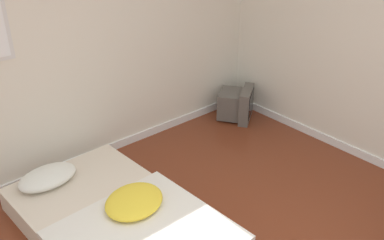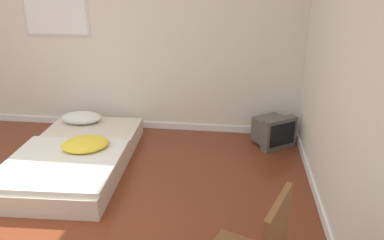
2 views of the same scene
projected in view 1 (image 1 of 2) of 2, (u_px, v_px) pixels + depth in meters
The scene contains 3 objects.
wall_back at pixel (39, 47), 3.76m from camera, with size 7.45×0.08×2.60m.
mattress_bed at pixel (118, 223), 3.43m from camera, with size 1.23×2.02×0.36m.
crt_tv at pixel (237, 104), 5.28m from camera, with size 0.56×0.56×0.40m.
Camera 1 is at (-1.34, -1.01, 2.47)m, focal length 40.00 mm.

